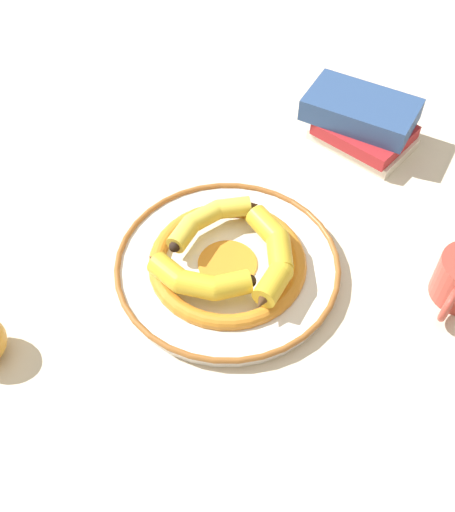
# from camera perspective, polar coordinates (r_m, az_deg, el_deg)

# --- Properties ---
(ground_plane) EXTENTS (2.80, 2.80, 0.00)m
(ground_plane) POSITION_cam_1_polar(r_m,az_deg,el_deg) (0.96, -2.31, -1.68)
(ground_plane) COLOR beige
(decorative_bowl) EXTENTS (0.36, 0.36, 0.03)m
(decorative_bowl) POSITION_cam_1_polar(r_m,az_deg,el_deg) (0.95, 0.00, -0.83)
(decorative_bowl) COLOR white
(decorative_bowl) RESTS_ON ground_plane
(banana_a) EXTENTS (0.07, 0.18, 0.04)m
(banana_a) POSITION_cam_1_polar(r_m,az_deg,el_deg) (0.88, -2.96, -2.34)
(banana_a) COLOR gold
(banana_a) RESTS_ON decorative_bowl
(banana_b) EXTENTS (0.19, 0.10, 0.04)m
(banana_b) POSITION_cam_1_polar(r_m,az_deg,el_deg) (0.91, 4.41, 0.01)
(banana_b) COLOR gold
(banana_b) RESTS_ON decorative_bowl
(banana_c) EXTENTS (0.14, 0.12, 0.03)m
(banana_c) POSITION_cam_1_polar(r_m,az_deg,el_deg) (0.97, -1.76, 3.63)
(banana_c) COLOR yellow
(banana_c) RESTS_ON decorative_bowl
(book_stack) EXTENTS (0.19, 0.23, 0.09)m
(book_stack) POSITION_cam_1_polar(r_m,az_deg,el_deg) (1.18, 12.63, 12.40)
(book_stack) COLOR silver
(book_stack) RESTS_ON ground_plane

